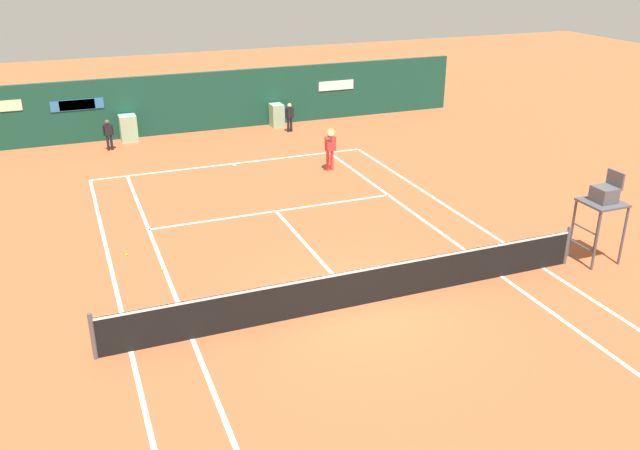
{
  "coord_description": "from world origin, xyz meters",
  "views": [
    {
      "loc": [
        -5.97,
        -12.53,
        7.97
      ],
      "look_at": [
        0.2,
        3.1,
        0.8
      ],
      "focal_mm": 37.61,
      "sensor_mm": 36.0,
      "label": 1
    }
  ],
  "objects_px": {
    "ball_kid_right_post": "(108,133)",
    "ball_kid_left_post": "(290,116)",
    "player_on_baseline": "(330,147)",
    "umpire_chair": "(603,201)",
    "tennis_ball_by_sideline": "(127,255)",
    "tennis_ball_near_service_line": "(163,269)"
  },
  "relations": [
    {
      "from": "umpire_chair",
      "to": "tennis_ball_near_service_line",
      "type": "bearing_deg",
      "value": 71.57
    },
    {
      "from": "tennis_ball_near_service_line",
      "to": "tennis_ball_by_sideline",
      "type": "xyz_separation_m",
      "value": [
        -0.77,
        1.25,
        0.0
      ]
    },
    {
      "from": "tennis_ball_near_service_line",
      "to": "tennis_ball_by_sideline",
      "type": "distance_m",
      "value": 1.47
    },
    {
      "from": "umpire_chair",
      "to": "tennis_ball_by_sideline",
      "type": "height_order",
      "value": "umpire_chair"
    },
    {
      "from": "umpire_chair",
      "to": "tennis_ball_by_sideline",
      "type": "bearing_deg",
      "value": 67.31
    },
    {
      "from": "tennis_ball_near_service_line",
      "to": "umpire_chair",
      "type": "bearing_deg",
      "value": -18.43
    },
    {
      "from": "ball_kid_right_post",
      "to": "tennis_ball_near_service_line",
      "type": "distance_m",
      "value": 11.8
    },
    {
      "from": "player_on_baseline",
      "to": "tennis_ball_by_sideline",
      "type": "distance_m",
      "value": 9.36
    },
    {
      "from": "player_on_baseline",
      "to": "tennis_ball_near_service_line",
      "type": "relative_size",
      "value": 25.94
    },
    {
      "from": "ball_kid_left_post",
      "to": "tennis_ball_near_service_line",
      "type": "xyz_separation_m",
      "value": [
        -7.62,
        -11.78,
        -0.71
      ]
    },
    {
      "from": "tennis_ball_by_sideline",
      "to": "ball_kid_right_post",
      "type": "bearing_deg",
      "value": 86.81
    },
    {
      "from": "ball_kid_right_post",
      "to": "ball_kid_left_post",
      "type": "bearing_deg",
      "value": 175.46
    },
    {
      "from": "ball_kid_left_post",
      "to": "tennis_ball_by_sideline",
      "type": "relative_size",
      "value": 19.0
    },
    {
      "from": "player_on_baseline",
      "to": "tennis_ball_by_sideline",
      "type": "xyz_separation_m",
      "value": [
        -7.99,
        -4.79,
        -0.89
      ]
    },
    {
      "from": "ball_kid_right_post",
      "to": "tennis_ball_near_service_line",
      "type": "xyz_separation_m",
      "value": [
        0.19,
        -11.78,
        -0.7
      ]
    },
    {
      "from": "umpire_chair",
      "to": "tennis_ball_by_sideline",
      "type": "relative_size",
      "value": 36.64
    },
    {
      "from": "ball_kid_right_post",
      "to": "tennis_ball_by_sideline",
      "type": "xyz_separation_m",
      "value": [
        -0.59,
        -10.53,
        -0.7
      ]
    },
    {
      "from": "ball_kid_right_post",
      "to": "ball_kid_left_post",
      "type": "height_order",
      "value": "ball_kid_left_post"
    },
    {
      "from": "ball_kid_left_post",
      "to": "umpire_chair",
      "type": "bearing_deg",
      "value": 92.24
    },
    {
      "from": "player_on_baseline",
      "to": "ball_kid_right_post",
      "type": "distance_m",
      "value": 9.37
    },
    {
      "from": "player_on_baseline",
      "to": "ball_kid_right_post",
      "type": "relative_size",
      "value": 1.39
    },
    {
      "from": "umpire_chair",
      "to": "player_on_baseline",
      "type": "xyz_separation_m",
      "value": [
        -3.71,
        9.68,
        -0.77
      ]
    }
  ]
}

